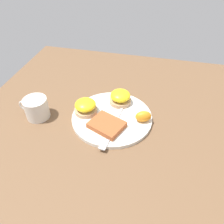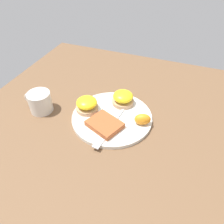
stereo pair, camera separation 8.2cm
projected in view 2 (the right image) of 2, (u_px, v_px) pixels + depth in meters
name	position (u px, v px, depth m)	size (l,w,h in m)	color
ground_plane	(112.00, 119.00, 0.85)	(1.10, 1.10, 0.00)	brown
plate	(112.00, 117.00, 0.84)	(0.31, 0.31, 0.01)	silver
sandwich_benedict_left	(123.00, 98.00, 0.88)	(0.09, 0.09, 0.06)	tan
sandwich_benedict_right	(87.00, 104.00, 0.85)	(0.09, 0.09, 0.06)	tan
hashbrown_patty	(105.00, 124.00, 0.79)	(0.12, 0.09, 0.02)	#A4522A
orange_wedge	(142.00, 119.00, 0.79)	(0.06, 0.04, 0.04)	orange
fork	(109.00, 129.00, 0.78)	(0.04, 0.23, 0.00)	silver
cup	(40.00, 102.00, 0.86)	(0.12, 0.09, 0.08)	silver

